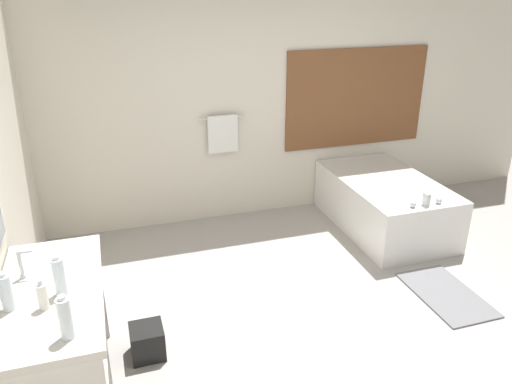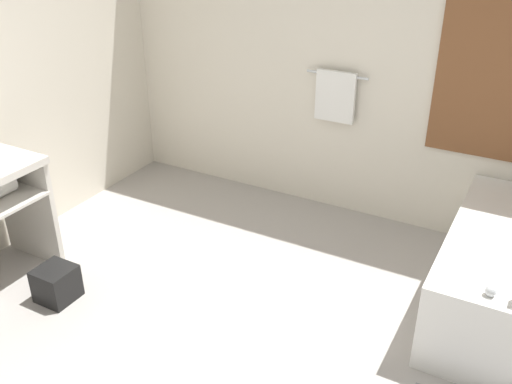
# 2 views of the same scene
# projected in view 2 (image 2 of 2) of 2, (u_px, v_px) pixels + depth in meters

# --- Properties ---
(wall_back_with_blinds) EXTENTS (7.40, 0.13, 2.70)m
(wall_back_with_blinds) POSITION_uv_depth(u_px,v_px,m) (386.00, 53.00, 4.17)
(wall_back_with_blinds) COLOR silver
(wall_back_with_blinds) RESTS_ON ground_plane
(waste_bin) EXTENTS (0.23, 0.23, 0.23)m
(waste_bin) POSITION_uv_depth(u_px,v_px,m) (56.00, 284.00, 3.71)
(waste_bin) COLOR black
(waste_bin) RESTS_ON ground_plane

